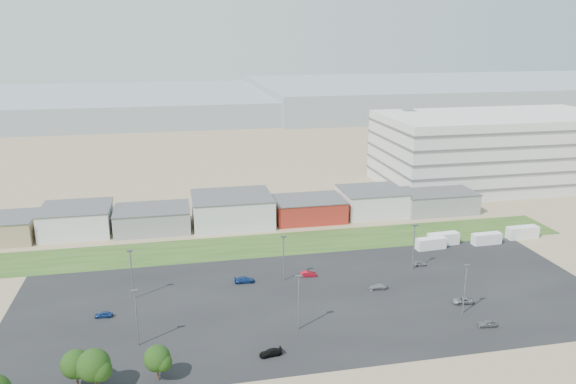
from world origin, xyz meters
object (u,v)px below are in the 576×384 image
object	(u,v)px
parked_car_11	(308,274)
parked_car_12	(378,287)
box_trailer_a	(431,243)
parked_car_0	(463,301)
parked_car_5	(104,314)
parked_car_6	(244,280)
parked_car_8	(419,263)
parked_car_2	(487,324)
parked_car_3	(271,353)

from	to	relation	value
parked_car_11	parked_car_12	size ratio (longest dim) A/B	0.97
box_trailer_a	parked_car_0	distance (m)	29.46
parked_car_5	parked_car_6	xyz separation A→B (m)	(28.36, 9.80, 0.08)
parked_car_8	parked_car_11	distance (m)	26.78
parked_car_0	box_trailer_a	bearing A→B (deg)	173.58
box_trailer_a	parked_car_5	size ratio (longest dim) A/B	2.30
parked_car_2	parked_car_5	bearing A→B (deg)	-98.15
parked_car_6	parked_car_2	bearing A→B (deg)	-121.88
box_trailer_a	parked_car_11	bearing A→B (deg)	-168.26
parked_car_2	parked_car_11	xyz separation A→B (m)	(-27.07, 28.32, -0.01)
box_trailer_a	parked_car_5	xyz separation A→B (m)	(-76.77, -19.84, -0.86)
parked_car_0	parked_car_11	size ratio (longest dim) A/B	1.16
box_trailer_a	parked_car_8	distance (m)	11.78
box_trailer_a	parked_car_8	world-z (taller)	box_trailer_a
parked_car_3	parked_car_8	size ratio (longest dim) A/B	1.20
box_trailer_a	parked_car_12	world-z (taller)	box_trailer_a
parked_car_6	parked_car_12	distance (m)	28.68
box_trailer_a	parked_car_5	world-z (taller)	box_trailer_a
parked_car_11	box_trailer_a	bearing A→B (deg)	-66.54
parked_car_5	parked_car_12	distance (m)	55.59
parked_car_0	parked_car_3	size ratio (longest dim) A/B	1.08
parked_car_8	parked_car_11	world-z (taller)	parked_car_11
parked_car_0	parked_car_2	size ratio (longest dim) A/B	1.18
box_trailer_a	parked_car_2	size ratio (longest dim) A/B	2.11
parked_car_5	parked_car_11	distance (m)	43.93
parked_car_8	parked_car_0	bearing A→B (deg)	-171.29
parked_car_2	parked_car_6	xyz separation A→B (m)	(-41.47, 28.04, 0.03)
parked_car_3	parked_car_11	size ratio (longest dim) A/B	1.08
box_trailer_a	parked_car_0	size ratio (longest dim) A/B	1.79
parked_car_0	parked_car_2	distance (m)	9.43
box_trailer_a	parked_car_2	bearing A→B (deg)	-104.60
parked_car_8	parked_car_12	world-z (taller)	parked_car_8
box_trailer_a	parked_car_11	distance (m)	35.39
parked_car_2	parked_car_6	distance (m)	50.06
parked_car_3	parked_car_5	size ratio (longest dim) A/B	1.19
parked_car_0	parked_car_8	bearing A→B (deg)	-171.77
parked_car_2	parked_car_3	distance (m)	40.93
parked_car_6	parked_car_11	xyz separation A→B (m)	(14.40, 0.28, -0.04)
parked_car_11	parked_car_12	bearing A→B (deg)	-118.54
parked_car_3	parked_car_2	bearing A→B (deg)	83.90
parked_car_8	parked_car_12	distance (m)	17.06
parked_car_3	parked_car_11	bearing A→B (deg)	147.01
parked_car_3	parked_car_6	world-z (taller)	parked_car_6
parked_car_3	parked_car_5	xyz separation A→B (m)	(-28.92, 19.58, -0.01)
parked_car_2	parked_car_8	world-z (taller)	parked_car_2
parked_car_5	parked_car_0	bearing A→B (deg)	88.92
parked_car_6	parked_car_8	size ratio (longest dim) A/B	1.35
parked_car_6	parked_car_12	world-z (taller)	parked_car_6
parked_car_3	parked_car_6	size ratio (longest dim) A/B	0.89
parked_car_5	parked_car_11	bearing A→B (deg)	109.36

